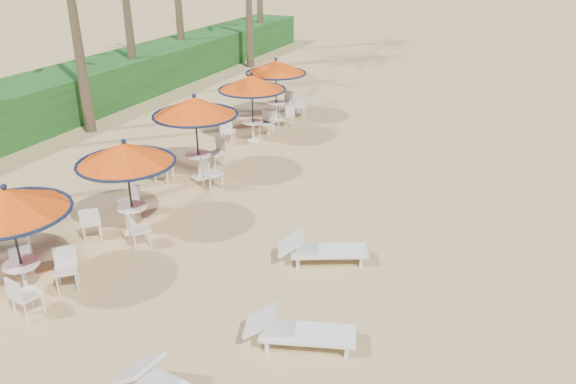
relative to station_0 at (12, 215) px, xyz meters
name	(u,v)px	position (x,y,z in m)	size (l,w,h in m)	color
ground	(223,369)	(4.88, -0.37, -1.83)	(160.00, 160.00, 0.00)	tan
scrub_hedge	(72,93)	(-8.62, 10.63, -0.93)	(3.00, 40.00, 1.80)	#194716
station_0	(12,215)	(0.00, 0.00, 0.00)	(2.40, 2.40, 2.51)	black
station_1	(124,165)	(0.30, 3.03, -0.01)	(2.39, 2.39, 2.50)	black
station_2	(195,117)	(-0.04, 6.74, 0.12)	(2.56, 2.56, 2.67)	black
station_3	(252,91)	(-0.12, 10.59, 0.01)	(2.42, 2.45, 2.52)	black
station_4	(278,75)	(-0.34, 13.29, 0.02)	(2.43, 2.54, 2.53)	black
lounger_mid	(296,330)	(5.78, 0.72, -1.50)	(2.11, 1.21, 0.72)	silver
lounger_far	(319,249)	(5.14, 3.60, -1.49)	(2.11, 1.46, 0.73)	silver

